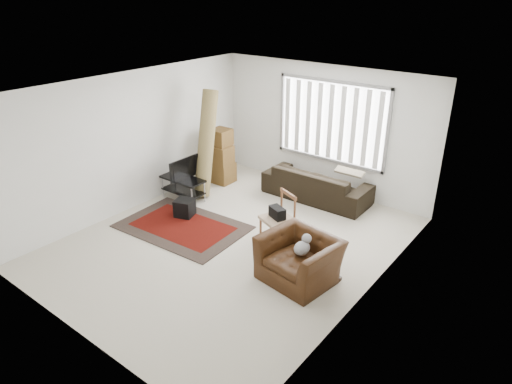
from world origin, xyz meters
TOP-DOWN VIEW (x-y plane):
  - room at (0.03, 0.51)m, footprint 6.00×6.02m
  - persian_rug at (-1.09, -0.17)m, footprint 2.38×1.66m
  - tv_stand at (-1.95, 0.70)m, footprint 0.97×0.44m
  - tv at (-1.95, 0.70)m, footprint 0.10×0.79m
  - subwoofer at (-1.37, 0.17)m, footprint 0.43×0.43m
  - moving_boxes at (-1.94, 1.91)m, footprint 0.51×0.48m
  - white_flatpack at (-1.97, 1.79)m, footprint 0.56×0.21m
  - rolled_rug at (-1.82, 1.31)m, footprint 0.62×1.03m
  - sofa at (0.23, 2.45)m, footprint 2.27×1.00m
  - side_chair at (0.63, 0.48)m, footprint 0.64×0.64m
  - armchair at (1.53, -0.23)m, footprint 1.22×1.10m

SIDE VIEW (x-z plane):
  - persian_rug at x=-1.09m, z-range 0.00..0.02m
  - subwoofer at x=-1.37m, z-range 0.02..0.35m
  - white_flatpack at x=-1.97m, z-range 0.00..0.70m
  - tv_stand at x=-1.95m, z-range 0.11..0.59m
  - armchair at x=1.53m, z-range 0.00..0.81m
  - sofa at x=0.23m, z-range 0.00..0.87m
  - side_chair at x=0.63m, z-range 0.05..0.96m
  - moving_boxes at x=-1.94m, z-range -0.04..1.20m
  - tv at x=-1.95m, z-range 0.48..0.94m
  - rolled_rug at x=-1.82m, z-range 0.00..2.21m
  - room at x=0.03m, z-range 0.40..3.11m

